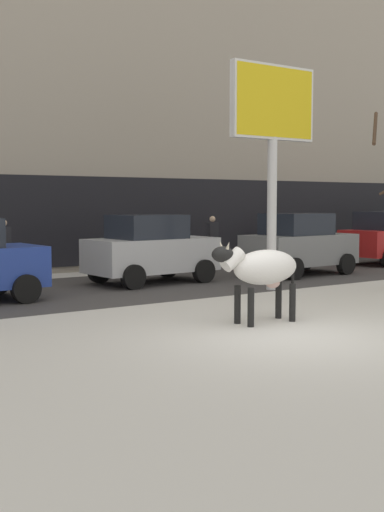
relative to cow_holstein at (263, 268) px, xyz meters
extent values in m
plane|color=silver|center=(-0.44, -1.17, -1.00)|extent=(120.00, 120.00, 0.00)
cube|color=#423F3F|center=(-0.44, 5.87, -1.00)|extent=(60.00, 5.60, 0.01)
cube|color=black|center=(-0.44, 9.89, 0.60)|extent=(43.12, 0.10, 2.80)
ellipsoid|color=silver|center=(0.06, -0.02, 0.02)|extent=(1.41, 0.63, 0.64)
ellipsoid|color=black|center=(0.16, 0.15, 0.07)|extent=(0.57, 0.29, 0.40)
cylinder|color=black|center=(-0.44, -0.20, -0.65)|extent=(0.12, 0.12, 0.70)
cylinder|color=black|center=(-0.43, 0.19, -0.65)|extent=(0.12, 0.12, 0.70)
cylinder|color=black|center=(0.54, -0.22, -0.65)|extent=(0.12, 0.12, 0.70)
cylinder|color=black|center=(0.55, 0.17, -0.65)|extent=(0.12, 0.12, 0.70)
cylinder|color=silver|center=(-0.69, 0.00, 0.20)|extent=(0.48, 0.27, 0.44)
ellipsoid|color=black|center=(-0.91, 0.00, 0.30)|extent=(0.44, 0.25, 0.28)
cone|color=beige|center=(-0.88, -0.11, 0.46)|extent=(0.06, 0.11, 0.15)
cone|color=beige|center=(-0.87, 0.11, 0.46)|extent=(0.06, 0.11, 0.15)
cylinder|color=black|center=(0.72, -0.03, -0.23)|extent=(0.06, 0.06, 0.60)
ellipsoid|color=beige|center=(0.23, -0.02, -0.28)|extent=(0.28, 0.25, 0.20)
cylinder|color=silver|center=(3.17, 3.34, 0.90)|extent=(0.24, 0.24, 3.80)
cube|color=silver|center=(3.17, 3.34, 3.65)|extent=(2.52, 0.23, 1.82)
cube|color=yellow|center=(3.17, 3.31, 3.65)|extent=(2.40, 0.19, 1.70)
cylinder|color=black|center=(-2.74, 4.65, -0.68)|extent=(0.65, 0.25, 0.64)
cube|color=#B7BABF|center=(1.39, 6.21, -0.23)|extent=(3.59, 1.89, 0.90)
cube|color=#1E232D|center=(1.24, 6.20, 0.54)|extent=(1.88, 1.59, 0.64)
cylinder|color=black|center=(2.48, 7.12, -0.68)|extent=(0.65, 0.25, 0.64)
cylinder|color=black|center=(2.57, 5.42, -0.68)|extent=(0.65, 0.25, 0.64)
cylinder|color=black|center=(0.21, 7.00, -0.68)|extent=(0.65, 0.25, 0.64)
cylinder|color=black|center=(0.30, 5.30, -0.68)|extent=(0.65, 0.25, 0.64)
cube|color=slate|center=(6.13, 5.41, -0.23)|extent=(3.59, 1.89, 0.90)
cube|color=#1E232D|center=(5.98, 5.40, 0.54)|extent=(1.88, 1.59, 0.64)
cylinder|color=black|center=(7.22, 6.32, -0.68)|extent=(0.65, 0.25, 0.64)
cylinder|color=black|center=(7.31, 4.62, -0.68)|extent=(0.65, 0.25, 0.64)
cylinder|color=black|center=(4.94, 6.20, -0.68)|extent=(0.65, 0.25, 0.64)
cylinder|color=black|center=(5.04, 4.50, -0.68)|extent=(0.65, 0.25, 0.64)
cylinder|color=black|center=(10.05, 7.03, -0.68)|extent=(0.65, 0.25, 0.64)
cylinder|color=#282833|center=(5.21, 8.60, -0.56)|extent=(0.24, 0.24, 0.88)
cube|color=#232328|center=(5.21, 8.60, 0.20)|extent=(0.36, 0.22, 0.64)
sphere|color=beige|center=(5.21, 8.60, 0.63)|extent=(0.20, 0.20, 0.20)
cylinder|color=#282833|center=(-1.87, 8.60, -0.56)|extent=(0.24, 0.24, 0.88)
cube|color=#232328|center=(-1.87, 8.60, 0.20)|extent=(0.36, 0.22, 0.64)
sphere|color=beige|center=(-1.87, 8.60, 0.63)|extent=(0.20, 0.20, 0.20)
cylinder|color=#282833|center=(8.17, 8.60, -0.56)|extent=(0.24, 0.24, 0.88)
cube|color=#386B42|center=(8.17, 8.60, 0.20)|extent=(0.36, 0.22, 0.64)
sphere|color=beige|center=(8.17, 8.60, 0.63)|extent=(0.20, 0.20, 0.20)
cylinder|color=#4C3828|center=(5.31, 1.95, 3.03)|extent=(0.96, 0.78, 0.94)
camera|label=1|loc=(-7.85, -9.11, 1.22)|focal=46.34mm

